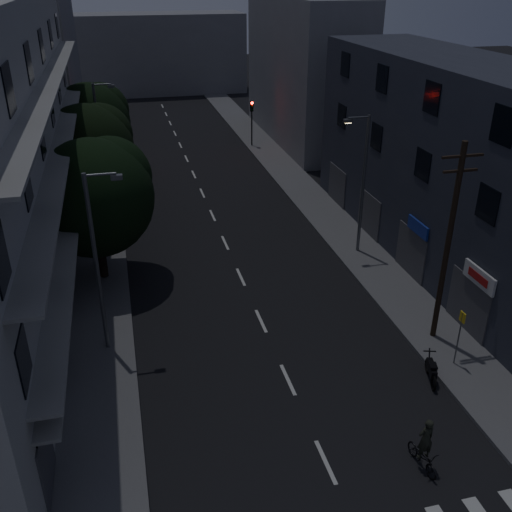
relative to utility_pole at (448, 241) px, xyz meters
name	(u,v)px	position (x,y,z in m)	size (l,w,h in m)	color
ground	(211,213)	(-7.28, 17.20, -4.87)	(160.00, 160.00, 0.00)	black
sidewalk_left	(100,222)	(-14.78, 17.20, -4.79)	(3.00, 90.00, 0.15)	#565659
sidewalk_right	(314,202)	(0.22, 17.20, -4.79)	(3.00, 90.00, 0.15)	#565659
lane_markings	(198,183)	(-7.28, 23.45, -4.86)	(0.15, 60.50, 0.01)	beige
building_right	(468,173)	(4.71, 6.20, 0.63)	(6.19, 28.00, 11.00)	#2A2D39
building_far_left	(40,54)	(-19.28, 40.20, 3.13)	(6.00, 20.00, 16.00)	slate
building_far_right	(304,71)	(4.72, 34.20, 1.63)	(6.00, 20.00, 13.00)	slate
building_far_end	(153,54)	(-7.28, 62.20, 0.13)	(24.00, 8.00, 10.00)	slate
tree_near	(95,193)	(-14.45, 9.44, 0.01)	(6.12, 6.12, 7.55)	black
tree_mid	(88,147)	(-14.95, 18.54, -0.08)	(6.03, 6.03, 7.42)	black
tree_far	(91,120)	(-14.87, 25.99, -0.04)	(6.04, 6.04, 7.47)	black
traffic_signal_far_right	(252,114)	(-0.74, 32.45, -1.77)	(0.28, 0.37, 4.10)	black
traffic_signal_far_left	(104,124)	(-14.03, 31.98, -1.77)	(0.28, 0.37, 4.10)	black
street_lamp_left_near	(98,256)	(-14.29, 2.62, -0.27)	(1.51, 0.25, 8.00)	slate
street_lamp_right	(362,179)	(0.00, 9.04, -0.27)	(1.51, 0.25, 8.00)	slate
street_lamp_left_far	(101,135)	(-14.16, 22.28, -0.27)	(1.51, 0.25, 8.00)	#525459
utility_pole	(448,241)	(0.00, 0.00, 0.00)	(1.80, 0.24, 9.00)	black
bus_stop_sign	(460,329)	(-0.19, -2.10, -2.98)	(0.06, 0.35, 2.52)	#595B60
motorcycle	(431,371)	(-1.62, -2.68, -4.41)	(0.75, 1.74, 1.15)	black
cyclist	(423,451)	(-4.20, -6.74, -4.18)	(0.73, 1.66, 2.04)	black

